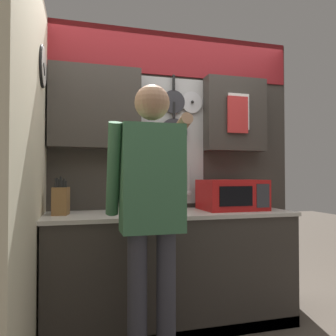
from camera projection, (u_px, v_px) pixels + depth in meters
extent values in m
plane|color=brown|center=(172.00, 325.00, 2.67)|extent=(14.00, 14.00, 0.00)
cube|color=#38332D|center=(172.00, 270.00, 2.68)|extent=(1.97, 0.61, 0.89)
cube|color=beige|center=(172.00, 214.00, 2.69)|extent=(2.00, 0.64, 0.03)
cube|color=black|center=(182.00, 335.00, 2.40)|extent=(1.97, 0.06, 0.09)
cube|color=#38332D|center=(162.00, 170.00, 3.01)|extent=(2.57, 0.04, 2.55)
cube|color=maroon|center=(163.00, 53.00, 3.01)|extent=(2.53, 0.02, 0.40)
cube|color=#38332D|center=(95.00, 107.00, 2.77)|extent=(0.76, 0.16, 0.69)
cube|color=#38332D|center=(235.00, 115.00, 3.11)|extent=(0.59, 0.16, 0.69)
cube|color=#B2B2B2|center=(172.00, 141.00, 3.01)|extent=(0.62, 0.01, 1.16)
cylinder|color=#2D2D33|center=(174.00, 102.00, 3.00)|extent=(0.21, 0.02, 0.21)
cube|color=black|center=(174.00, 82.00, 3.00)|extent=(0.02, 0.02, 0.14)
cylinder|color=#2D2D33|center=(174.00, 132.00, 2.99)|extent=(0.26, 0.02, 0.26)
cube|color=black|center=(174.00, 110.00, 2.99)|extent=(0.02, 0.02, 0.15)
cylinder|color=silver|center=(192.00, 102.00, 3.05)|extent=(0.20, 0.01, 0.20)
sphere|color=black|center=(192.00, 102.00, 3.03)|extent=(0.03, 0.03, 0.03)
cylinder|color=silver|center=(155.00, 176.00, 2.94)|extent=(0.01, 0.01, 0.19)
ellipsoid|color=silver|center=(155.00, 188.00, 2.94)|extent=(0.04, 0.01, 0.04)
cylinder|color=black|center=(164.00, 177.00, 2.96)|extent=(0.01, 0.01, 0.21)
ellipsoid|color=black|center=(164.00, 191.00, 2.96)|extent=(0.05, 0.01, 0.05)
cylinder|color=silver|center=(172.00, 178.00, 2.98)|extent=(0.01, 0.01, 0.23)
ellipsoid|color=silver|center=(172.00, 192.00, 2.98)|extent=(0.04, 0.01, 0.04)
cylinder|color=red|center=(181.00, 175.00, 3.00)|extent=(0.01, 0.01, 0.17)
ellipsoid|color=red|center=(181.00, 186.00, 3.00)|extent=(0.05, 0.01, 0.04)
cylinder|color=silver|center=(189.00, 178.00, 3.02)|extent=(0.01, 0.01, 0.23)
ellipsoid|color=silver|center=(189.00, 193.00, 3.02)|extent=(0.05, 0.01, 0.04)
cube|color=white|center=(239.00, 111.00, 3.02)|extent=(0.21, 0.02, 0.33)
cube|color=red|center=(238.00, 115.00, 3.00)|extent=(0.20, 0.02, 0.34)
cube|color=beige|center=(32.00, 167.00, 2.05)|extent=(0.04, 1.60, 2.55)
cylinder|color=white|center=(43.00, 67.00, 2.34)|extent=(0.02, 0.28, 0.28)
torus|color=black|center=(43.00, 67.00, 2.33)|extent=(0.02, 0.30, 0.30)
cube|color=black|center=(44.00, 69.00, 2.30)|extent=(0.01, 0.08, 0.07)
cube|color=red|center=(232.00, 195.00, 2.86)|extent=(0.53, 0.40, 0.26)
cube|color=black|center=(236.00, 196.00, 2.65)|extent=(0.29, 0.01, 0.16)
cube|color=#333338|center=(263.00, 196.00, 2.72)|extent=(0.12, 0.01, 0.20)
cube|color=brown|center=(61.00, 201.00, 2.49)|extent=(0.13, 0.16, 0.21)
cylinder|color=black|center=(55.00, 183.00, 2.45)|extent=(0.02, 0.03, 0.07)
cylinder|color=black|center=(57.00, 183.00, 2.46)|extent=(0.02, 0.03, 0.07)
cylinder|color=black|center=(59.00, 183.00, 2.46)|extent=(0.02, 0.02, 0.06)
cylinder|color=black|center=(61.00, 182.00, 2.46)|extent=(0.02, 0.03, 0.08)
cylinder|color=black|center=(63.00, 184.00, 2.46)|extent=(0.02, 0.02, 0.05)
cylinder|color=black|center=(64.00, 183.00, 2.47)|extent=(0.02, 0.03, 0.07)
cylinder|color=black|center=(66.00, 184.00, 2.47)|extent=(0.02, 0.02, 0.05)
cylinder|color=white|center=(124.00, 204.00, 2.62)|extent=(0.13, 0.13, 0.14)
cylinder|color=tan|center=(121.00, 190.00, 2.62)|extent=(0.03, 0.02, 0.26)
cylinder|color=tan|center=(122.00, 187.00, 2.64)|extent=(0.06, 0.02, 0.30)
cylinder|color=silver|center=(127.00, 187.00, 2.63)|extent=(0.02, 0.03, 0.30)
cylinder|color=black|center=(123.00, 188.00, 2.62)|extent=(0.07, 0.04, 0.29)
cylinder|color=silver|center=(124.00, 188.00, 2.64)|extent=(0.06, 0.05, 0.29)
cylinder|color=red|center=(121.00, 193.00, 2.64)|extent=(0.03, 0.03, 0.20)
cylinder|color=silver|center=(120.00, 195.00, 2.61)|extent=(0.05, 0.04, 0.18)
cylinder|color=#383842|center=(137.00, 305.00, 1.97)|extent=(0.12, 0.12, 0.88)
cylinder|color=#383842|center=(166.00, 302.00, 2.01)|extent=(0.12, 0.12, 0.88)
cube|color=#3D704C|center=(152.00, 178.00, 2.01)|extent=(0.38, 0.22, 0.66)
sphere|color=#A87A5B|center=(152.00, 103.00, 2.02)|extent=(0.22, 0.22, 0.22)
cylinder|color=#3D704C|center=(114.00, 170.00, 2.00)|extent=(0.08, 0.26, 0.58)
cylinder|color=#A87A5B|center=(175.00, 135.00, 2.35)|extent=(0.08, 0.58, 0.23)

